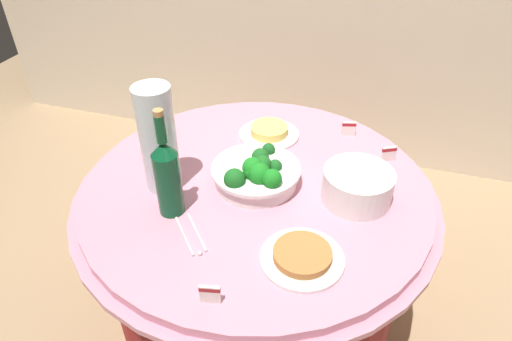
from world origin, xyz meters
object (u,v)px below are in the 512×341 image
(serving_tongs, at_px, (191,236))
(label_placard_front, at_px, (210,293))
(broccoli_bowl, at_px, (256,174))
(label_placard_mid, at_px, (349,128))
(plate_stack, at_px, (357,186))
(wine_bottle, at_px, (167,176))
(food_plate_noodles, at_px, (269,132))
(decorative_fruit_vase, at_px, (159,142))
(food_plate_peanuts, at_px, (302,257))
(label_placard_rear, at_px, (389,153))

(serving_tongs, bearing_deg, label_placard_front, -54.70)
(broccoli_bowl, bearing_deg, label_placard_mid, 58.89)
(plate_stack, height_order, serving_tongs, plate_stack)
(broccoli_bowl, xyz_separation_m, wine_bottle, (-0.20, -0.18, 0.08))
(food_plate_noodles, bearing_deg, label_placard_mid, 18.64)
(decorative_fruit_vase, xyz_separation_m, food_plate_noodles, (0.23, 0.38, -0.14))
(plate_stack, xyz_separation_m, food_plate_peanuts, (-0.10, -0.29, -0.04))
(plate_stack, relative_size, food_plate_peanuts, 0.95)
(label_placard_mid, bearing_deg, label_placard_rear, -39.54)
(broccoli_bowl, xyz_separation_m, decorative_fruit_vase, (-0.28, -0.08, 0.11))
(label_placard_mid, bearing_deg, food_plate_peanuts, -92.55)
(decorative_fruit_vase, relative_size, label_placard_rear, 6.18)
(wine_bottle, bearing_deg, label_placard_mid, 52.78)
(food_plate_peanuts, height_order, label_placard_rear, label_placard_rear)
(food_plate_peanuts, relative_size, label_placard_rear, 4.00)
(wine_bottle, height_order, food_plate_noodles, wine_bottle)
(plate_stack, relative_size, label_placard_front, 3.82)
(broccoli_bowl, relative_size, wine_bottle, 0.83)
(broccoli_bowl, relative_size, serving_tongs, 1.88)
(food_plate_noodles, height_order, label_placard_mid, label_placard_mid)
(plate_stack, bearing_deg, food_plate_peanuts, -109.16)
(wine_bottle, xyz_separation_m, label_placard_mid, (0.44, 0.58, -0.10))
(decorative_fruit_vase, bearing_deg, label_placard_mid, 42.61)
(wine_bottle, distance_m, food_plate_noodles, 0.52)
(broccoli_bowl, relative_size, label_placard_front, 5.09)
(food_plate_peanuts, bearing_deg, label_placard_rear, 71.09)
(label_placard_front, bearing_deg, serving_tongs, 125.30)
(serving_tongs, height_order, food_plate_peanuts, food_plate_peanuts)
(broccoli_bowl, height_order, serving_tongs, broccoli_bowl)
(wine_bottle, relative_size, label_placard_mid, 6.11)
(wine_bottle, relative_size, decorative_fruit_vase, 0.99)
(broccoli_bowl, bearing_deg, food_plate_peanuts, -51.74)
(decorative_fruit_vase, distance_m, food_plate_peanuts, 0.54)
(serving_tongs, xyz_separation_m, label_placard_mid, (0.34, 0.66, 0.03))
(broccoli_bowl, height_order, plate_stack, broccoli_bowl)
(serving_tongs, height_order, label_placard_mid, label_placard_mid)
(label_placard_front, bearing_deg, wine_bottle, 130.48)
(food_plate_noodles, relative_size, label_placard_front, 4.00)
(wine_bottle, relative_size, serving_tongs, 2.26)
(food_plate_peanuts, bearing_deg, wine_bottle, 169.22)
(broccoli_bowl, height_order, wine_bottle, wine_bottle)
(decorative_fruit_vase, height_order, label_placard_front, decorative_fruit_vase)
(broccoli_bowl, relative_size, label_placard_rear, 5.09)
(label_placard_front, distance_m, label_placard_mid, 0.87)
(wine_bottle, relative_size, food_plate_noodles, 1.53)
(plate_stack, bearing_deg, label_placard_rear, 71.40)
(plate_stack, bearing_deg, label_placard_front, -120.08)
(serving_tongs, relative_size, food_plate_peanuts, 0.68)
(wine_bottle, xyz_separation_m, label_placard_front, (0.23, -0.27, -0.10))
(label_placard_front, bearing_deg, label_placard_rear, 63.45)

